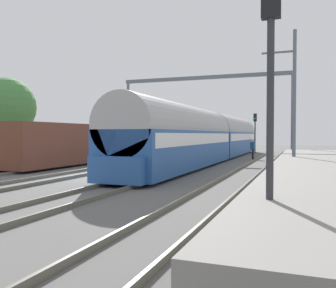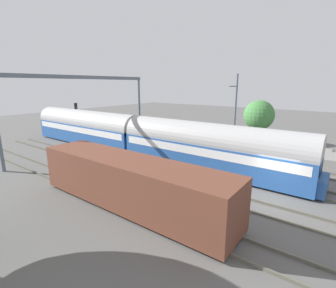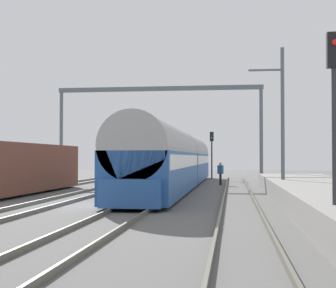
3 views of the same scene
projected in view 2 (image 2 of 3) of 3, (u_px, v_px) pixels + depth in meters
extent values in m
plane|color=#5A5957|center=(272.00, 197.00, 15.75)|extent=(120.00, 120.00, 0.00)
cube|color=#5C5A4E|center=(228.00, 254.00, 10.32)|extent=(0.08, 60.00, 0.16)
cube|color=#5C5A4E|center=(241.00, 237.00, 11.44)|extent=(0.08, 60.00, 0.16)
cube|color=#5C5A4E|center=(259.00, 213.00, 13.56)|extent=(0.08, 60.00, 0.16)
cube|color=#5C5A4E|center=(266.00, 204.00, 14.68)|extent=(0.08, 60.00, 0.16)
cube|color=#5C5A4E|center=(277.00, 188.00, 16.79)|extent=(0.08, 60.00, 0.16)
cube|color=#5C5A4E|center=(282.00, 182.00, 17.91)|extent=(0.08, 60.00, 0.16)
cube|color=#5C5A4E|center=(290.00, 172.00, 20.03)|extent=(0.08, 60.00, 0.16)
cube|color=#5C5A4E|center=(293.00, 167.00, 21.15)|extent=(0.08, 60.00, 0.16)
cube|color=gray|center=(278.00, 151.00, 24.64)|extent=(4.40, 28.00, 0.90)
cube|color=#28569E|center=(208.00, 155.00, 20.38)|extent=(2.90, 16.00, 2.20)
cube|color=white|center=(208.00, 148.00, 20.23)|extent=(2.93, 15.36, 0.64)
cylinder|color=#A8A8A8|center=(208.00, 140.00, 20.07)|extent=(2.84, 16.00, 2.84)
cube|color=#28569E|center=(87.00, 133.00, 29.84)|extent=(2.90, 16.00, 2.20)
cube|color=white|center=(86.00, 128.00, 29.69)|extent=(2.93, 15.36, 0.64)
cylinder|color=#A8A8A8|center=(86.00, 122.00, 29.53)|extent=(2.84, 16.00, 2.84)
cube|color=#28569E|center=(323.00, 185.00, 15.74)|extent=(2.40, 0.50, 1.10)
cube|color=brown|center=(130.00, 182.00, 14.24)|extent=(2.80, 13.00, 2.70)
cube|color=black|center=(131.00, 202.00, 14.54)|extent=(2.52, 11.96, 0.10)
cylinder|color=black|center=(137.00, 141.00, 29.16)|extent=(0.24, 0.24, 0.85)
cube|color=#285684|center=(137.00, 135.00, 28.98)|extent=(0.47, 0.40, 0.64)
sphere|color=tan|center=(137.00, 131.00, 28.88)|extent=(0.24, 0.24, 0.24)
cylinder|color=#2D2D33|center=(77.00, 123.00, 33.95)|extent=(0.14, 0.14, 3.62)
cube|color=black|center=(76.00, 106.00, 33.42)|extent=(0.36, 0.20, 0.90)
sphere|color=#19D133|center=(76.00, 107.00, 33.38)|extent=(0.16, 0.16, 0.16)
cylinder|color=slate|center=(139.00, 110.00, 32.30)|extent=(0.28, 0.28, 7.50)
cube|color=slate|center=(83.00, 77.00, 24.95)|extent=(16.83, 0.24, 0.36)
cylinder|color=slate|center=(235.00, 114.00, 25.10)|extent=(0.20, 0.20, 8.00)
cube|color=slate|center=(233.00, 86.00, 23.73)|extent=(1.80, 0.10, 0.10)
cylinder|color=#4C3826|center=(257.00, 134.00, 30.35)|extent=(0.36, 0.36, 1.98)
sphere|color=#417E3E|center=(259.00, 115.00, 29.79)|extent=(3.62, 3.62, 3.62)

